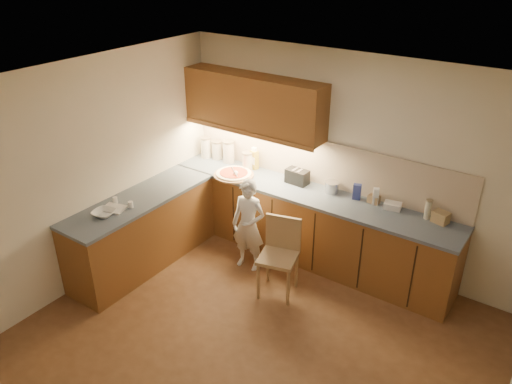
% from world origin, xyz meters
% --- Properties ---
extents(room, '(4.54, 4.50, 2.62)m').
position_xyz_m(room, '(0.00, 0.00, 1.68)').
color(room, brown).
rests_on(room, ground).
extents(l_counter, '(3.77, 2.62, 0.92)m').
position_xyz_m(l_counter, '(-0.92, 1.25, 0.46)').
color(l_counter, brown).
rests_on(l_counter, ground).
extents(backsplash, '(3.75, 0.02, 0.58)m').
position_xyz_m(backsplash, '(-0.38, 1.99, 1.21)').
color(backsplash, beige).
rests_on(backsplash, l_counter).
extents(upper_cabinets, '(1.95, 0.36, 0.73)m').
position_xyz_m(upper_cabinets, '(-1.27, 1.82, 1.85)').
color(upper_cabinets, brown).
rests_on(upper_cabinets, ground).
extents(pizza_on_board, '(0.52, 0.52, 0.21)m').
position_xyz_m(pizza_on_board, '(-1.40, 1.55, 0.94)').
color(pizza_on_board, tan).
rests_on(pizza_on_board, l_counter).
extents(child, '(0.46, 0.34, 1.18)m').
position_xyz_m(child, '(-0.83, 1.08, 0.59)').
color(child, silver).
rests_on(child, ground).
extents(wooden_chair, '(0.51, 0.51, 0.92)m').
position_xyz_m(wooden_chair, '(-0.27, 0.91, 0.53)').
color(wooden_chair, tan).
rests_on(wooden_chair, ground).
extents(mixing_bowl, '(0.29, 0.29, 0.06)m').
position_xyz_m(mixing_bowl, '(-1.95, -0.12, 0.95)').
color(mixing_bowl, white).
rests_on(mixing_bowl, l_counter).
extents(canister_a, '(0.15, 0.15, 0.30)m').
position_xyz_m(canister_a, '(-2.09, 1.82, 1.07)').
color(canister_a, silver).
rests_on(canister_a, l_counter).
extents(canister_b, '(0.15, 0.15, 0.26)m').
position_xyz_m(canister_b, '(-1.93, 1.87, 1.05)').
color(canister_b, beige).
rests_on(canister_b, l_counter).
extents(canister_c, '(0.17, 0.17, 0.31)m').
position_xyz_m(canister_c, '(-1.72, 1.87, 1.08)').
color(canister_c, beige).
rests_on(canister_c, l_counter).
extents(canister_d, '(0.15, 0.15, 0.24)m').
position_xyz_m(canister_d, '(-1.37, 1.83, 1.04)').
color(canister_d, silver).
rests_on(canister_d, l_counter).
extents(oil_jug, '(0.12, 0.10, 0.30)m').
position_xyz_m(oil_jug, '(-1.31, 1.89, 1.06)').
color(oil_jug, '#AE9522').
rests_on(oil_jug, l_counter).
extents(toaster, '(0.29, 0.18, 0.19)m').
position_xyz_m(toaster, '(-0.61, 1.83, 1.01)').
color(toaster, black).
rests_on(toaster, l_counter).
extents(steel_pot, '(0.18, 0.18, 0.14)m').
position_xyz_m(steel_pot, '(-0.13, 1.85, 0.99)').
color(steel_pot, '#B7B7BC').
rests_on(steel_pot, l_counter).
extents(blue_box, '(0.11, 0.09, 0.19)m').
position_xyz_m(blue_box, '(0.19, 1.87, 1.01)').
color(blue_box, '#303D90').
rests_on(blue_box, l_counter).
extents(card_box_a, '(0.14, 0.11, 0.09)m').
position_xyz_m(card_box_a, '(0.40, 1.89, 0.97)').
color(card_box_a, '#A17E56').
rests_on(card_box_a, l_counter).
extents(white_bottle, '(0.09, 0.09, 0.20)m').
position_xyz_m(white_bottle, '(0.42, 1.87, 1.02)').
color(white_bottle, white).
rests_on(white_bottle, l_counter).
extents(flat_pack, '(0.21, 0.17, 0.08)m').
position_xyz_m(flat_pack, '(0.63, 1.87, 0.96)').
color(flat_pack, white).
rests_on(flat_pack, l_counter).
extents(tall_jar, '(0.08, 0.08, 0.23)m').
position_xyz_m(tall_jar, '(1.03, 1.88, 1.04)').
color(tall_jar, beige).
rests_on(tall_jar, l_counter).
extents(card_box_b, '(0.19, 0.17, 0.13)m').
position_xyz_m(card_box_b, '(1.17, 1.87, 0.98)').
color(card_box_b, tan).
rests_on(card_box_b, l_counter).
extents(dough_cloth, '(0.31, 0.27, 0.02)m').
position_xyz_m(dough_cloth, '(-1.98, 0.04, 0.93)').
color(dough_cloth, silver).
rests_on(dough_cloth, l_counter).
extents(spice_jar_a, '(0.07, 0.07, 0.07)m').
position_xyz_m(spice_jar_a, '(-2.08, 0.16, 0.96)').
color(spice_jar_a, white).
rests_on(spice_jar_a, l_counter).
extents(spice_jar_b, '(0.07, 0.07, 0.08)m').
position_xyz_m(spice_jar_b, '(-1.85, 0.18, 0.96)').
color(spice_jar_b, white).
rests_on(spice_jar_b, l_counter).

